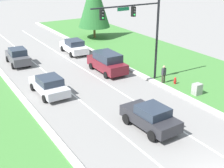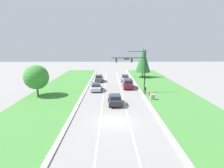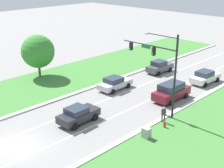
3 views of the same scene
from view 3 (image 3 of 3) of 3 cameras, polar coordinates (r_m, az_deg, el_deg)
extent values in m
plane|color=gray|center=(27.78, -16.85, -10.92)|extent=(160.00, 160.00, 0.00)
cube|color=white|center=(29.19, -18.61, -9.49)|extent=(0.14, 81.00, 0.01)
cube|color=white|center=(26.41, -14.88, -12.47)|extent=(0.14, 81.00, 0.01)
cylinder|color=black|center=(30.06, 11.41, 0.94)|extent=(0.20, 0.20, 8.40)
cylinder|color=black|center=(31.12, 6.72, 7.05)|extent=(6.55, 0.12, 0.12)
cube|color=#147042|center=(31.37, 6.23, 6.77)|extent=(1.10, 0.04, 0.28)
cylinder|color=black|center=(30.00, 9.05, 8.74)|extent=(3.61, 0.09, 0.09)
ellipsoid|color=gray|center=(31.07, 6.33, 9.18)|extent=(0.56, 0.28, 0.20)
cube|color=black|center=(30.85, 7.64, 5.94)|extent=(0.28, 0.32, 0.80)
sphere|color=#2D2D2D|center=(30.67, 7.47, 6.30)|extent=(0.16, 0.16, 0.16)
sphere|color=#2D2D2D|center=(30.72, 7.45, 5.88)|extent=(0.16, 0.16, 0.16)
sphere|color=#23D647|center=(30.78, 7.43, 5.46)|extent=(0.16, 0.16, 0.16)
cube|color=black|center=(32.65, 3.50, 6.90)|extent=(0.28, 0.32, 0.80)
sphere|color=#2D2D2D|center=(32.47, 3.31, 7.25)|extent=(0.16, 0.16, 0.16)
sphere|color=#2D2D2D|center=(32.53, 3.30, 6.85)|extent=(0.16, 0.16, 0.16)
sphere|color=#23D647|center=(32.58, 3.29, 6.45)|extent=(0.16, 0.16, 0.16)
cube|color=silver|center=(38.27, 0.57, 0.01)|extent=(1.98, 4.58, 0.66)
cube|color=#283342|center=(37.87, 0.29, 0.78)|extent=(1.74, 2.08, 0.58)
cylinder|color=black|center=(38.79, 2.99, -0.26)|extent=(0.25, 0.62, 0.62)
cylinder|color=black|center=(39.95, 0.97, 0.40)|extent=(0.25, 0.62, 0.62)
cylinder|color=black|center=(36.84, 0.12, -1.39)|extent=(0.25, 0.62, 0.62)
cylinder|color=black|center=(38.05, -1.91, -0.67)|extent=(0.25, 0.62, 0.62)
cube|color=maroon|center=(35.82, 10.82, -1.65)|extent=(2.05, 4.94, 0.90)
cube|color=#283342|center=(35.43, 10.79, -0.45)|extent=(1.82, 2.97, 0.77)
cylinder|color=black|center=(36.70, 13.37, -2.06)|extent=(0.25, 0.63, 0.63)
cylinder|color=black|center=(37.66, 10.92, -1.27)|extent=(0.25, 0.63, 0.63)
cylinder|color=black|center=(34.34, 10.60, -3.45)|extent=(0.25, 0.63, 0.63)
cylinder|color=black|center=(35.37, 8.07, -2.57)|extent=(0.25, 0.63, 0.63)
cube|color=#28282D|center=(30.33, -6.11, -5.72)|extent=(2.07, 4.30, 0.73)
cube|color=#283342|center=(29.90, -6.52, -4.77)|extent=(1.77, 1.98, 0.56)
cylinder|color=black|center=(30.70, -3.12, -6.06)|extent=(0.27, 0.72, 0.71)
cylinder|color=black|center=(31.89, -5.47, -5.05)|extent=(0.27, 0.72, 0.71)
cylinder|color=black|center=(29.12, -6.77, -7.75)|extent=(0.27, 0.72, 0.71)
cylinder|color=black|center=(30.37, -9.09, -6.61)|extent=(0.27, 0.72, 0.71)
cube|color=#4C4C51|center=(44.89, 8.74, 3.00)|extent=(1.91, 4.35, 0.80)
cube|color=#283342|center=(44.49, 8.58, 3.82)|extent=(1.63, 1.99, 0.64)
cylinder|color=black|center=(45.54, 10.59, 2.62)|extent=(0.27, 0.63, 0.62)
cylinder|color=black|center=(46.51, 8.93, 3.10)|extent=(0.27, 0.63, 0.62)
cylinder|color=black|center=(43.53, 8.48, 1.90)|extent=(0.27, 0.63, 0.62)
cylinder|color=black|center=(44.54, 6.80, 2.42)|extent=(0.27, 0.63, 0.62)
cube|color=white|center=(42.10, 16.70, 1.11)|extent=(2.10, 4.77, 0.72)
cube|color=#283342|center=(41.66, 16.59, 1.89)|extent=(1.78, 2.19, 0.61)
cylinder|color=black|center=(43.00, 18.70, 0.78)|extent=(0.27, 0.66, 0.64)
cylinder|color=black|center=(43.83, 16.65, 1.39)|extent=(0.27, 0.66, 0.64)
cylinder|color=black|center=(40.60, 16.66, -0.15)|extent=(0.27, 0.66, 0.64)
cylinder|color=black|center=(41.48, 14.54, 0.51)|extent=(0.27, 0.66, 0.64)
cube|color=#9E9E99|center=(27.74, 6.29, -8.91)|extent=(0.70, 0.60, 1.00)
cylinder|color=#42382D|center=(30.63, 9.13, -6.23)|extent=(0.14, 0.14, 0.84)
cylinder|color=#42382D|center=(30.52, 9.56, -6.36)|extent=(0.14, 0.14, 0.84)
cube|color=#333338|center=(30.26, 9.42, -5.08)|extent=(0.40, 0.26, 0.60)
sphere|color=tan|center=(30.07, 9.47, -4.32)|extent=(0.22, 0.22, 0.22)
cylinder|color=red|center=(29.72, 9.59, -7.45)|extent=(0.20, 0.20, 0.55)
sphere|color=red|center=(29.57, 9.63, -6.88)|extent=(0.18, 0.18, 0.18)
cylinder|color=red|center=(29.77, 9.40, -7.33)|extent=(0.10, 0.09, 0.09)
cylinder|color=red|center=(29.65, 9.78, -7.48)|extent=(0.10, 0.09, 0.09)
cylinder|color=brown|center=(43.66, -13.12, 2.51)|extent=(0.32, 0.32, 1.89)
sphere|color=#388433|center=(42.95, -13.40, 5.83)|extent=(4.45, 4.45, 4.45)
camera|label=1|loc=(33.10, -40.72, 9.34)|focal=50.00mm
camera|label=2|loc=(24.50, -66.27, -3.53)|focal=28.00mm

